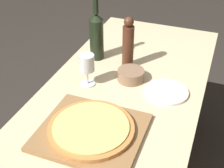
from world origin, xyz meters
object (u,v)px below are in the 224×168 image
Objects in this scene: wine_bottle at (96,35)px; pepper_mill at (128,44)px; small_bowl at (131,75)px; wine_glass at (87,64)px; pizza at (91,128)px.

pepper_mill is at bearing -7.41° from wine_bottle.
pepper_mill reaches higher than small_bowl.
wine_bottle is at bearing 172.59° from pepper_mill.
wine_glass is at bearing -149.11° from small_bowl.
pizza is at bearing -69.06° from wine_bottle.
pizza is 0.41m from small_bowl.
wine_glass is at bearing -77.05° from wine_bottle.
pizza is at bearing -93.59° from small_bowl.
small_bowl is at bearing -64.33° from pepper_mill.
small_bowl is (0.24, -0.14, -0.11)m from wine_bottle.
pizza is 0.35m from wine_glass.
wine_bottle is 0.26m from wine_glass.
small_bowl is at bearing 30.89° from wine_glass.
wine_glass is at bearing 116.89° from pizza.
wine_glass is 0.23m from small_bowl.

